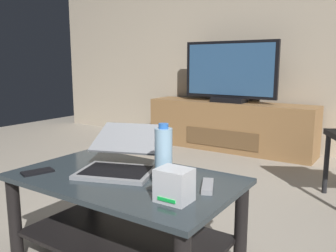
{
  "coord_description": "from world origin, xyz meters",
  "views": [
    {
      "loc": [
        1.17,
        -1.5,
        0.96
      ],
      "look_at": [
        0.06,
        0.18,
        0.6
      ],
      "focal_mm": 37.84,
      "sensor_mm": 36.0,
      "label": 1
    }
  ],
  "objects": [
    {
      "name": "media_cabinet",
      "position": [
        -0.4,
        2.11,
        0.27
      ],
      "size": [
        1.86,
        0.41,
        0.53
      ],
      "color": "olive",
      "rests_on": "ground"
    },
    {
      "name": "water_bottle_near",
      "position": [
        0.38,
        -0.34,
        0.58
      ],
      "size": [
        0.07,
        0.07,
        0.27
      ],
      "color": "#99C6E5",
      "rests_on": "coffee_table"
    },
    {
      "name": "back_wall",
      "position": [
        0.0,
        2.43,
        1.4
      ],
      "size": [
        6.4,
        0.12,
        2.8
      ],
      "primitive_type": "cube",
      "color": "#B2A38C",
      "rests_on": "ground"
    },
    {
      "name": "tv_remote",
      "position": [
        0.54,
        -0.25,
        0.46
      ],
      "size": [
        0.11,
        0.16,
        0.02
      ],
      "primitive_type": "cube",
      "rotation": [
        0.0,
        0.0,
        0.43
      ],
      "color": "#99999E",
      "rests_on": "coffee_table"
    },
    {
      "name": "ground_plane",
      "position": [
        0.0,
        0.0,
        0.0
      ],
      "size": [
        7.68,
        7.68,
        0.0
      ],
      "primitive_type": "plane",
      "color": "#9E9384"
    },
    {
      "name": "coffee_table",
      "position": [
        0.15,
        -0.32,
        0.3
      ],
      "size": [
        1.03,
        0.61,
        0.45
      ],
      "color": "#2D383D",
      "rests_on": "ground"
    },
    {
      "name": "router_box",
      "position": [
        0.5,
        -0.44,
        0.51
      ],
      "size": [
        0.13,
        0.11,
        0.13
      ],
      "color": "silver",
      "rests_on": "coffee_table"
    },
    {
      "name": "laptop",
      "position": [
        0.07,
        -0.24,
        0.51
      ],
      "size": [
        0.46,
        0.52,
        0.19
      ],
      "color": "gray",
      "rests_on": "coffee_table"
    },
    {
      "name": "cell_phone",
      "position": [
        -0.23,
        -0.5,
        0.45
      ],
      "size": [
        0.11,
        0.16,
        0.01
      ],
      "primitive_type": "cube",
      "rotation": [
        0.0,
        0.0,
        -0.33
      ],
      "color": "black",
      "rests_on": "coffee_table"
    },
    {
      "name": "television",
      "position": [
        -0.4,
        2.09,
        0.85
      ],
      "size": [
        1.05,
        0.2,
        0.66
      ],
      "color": "black",
      "rests_on": "media_cabinet"
    }
  ]
}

